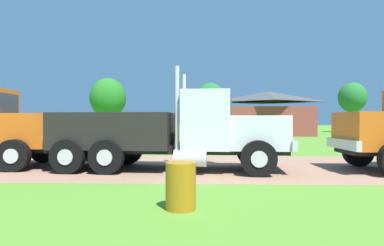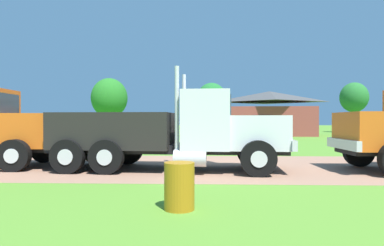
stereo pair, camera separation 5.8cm
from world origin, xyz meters
name	(u,v)px [view 1 (the left image)]	position (x,y,z in m)	size (l,w,h in m)	color
ground_plane	(194,166)	(0.00, 0.00, 0.00)	(200.00, 200.00, 0.00)	#578C2B
dirt_track	(194,166)	(0.00, 0.00, 0.00)	(120.00, 6.75, 0.01)	#9C7159
truck_foreground_white	(169,132)	(-0.85, -0.84, 1.27)	(8.15, 3.09, 3.36)	black
steel_barrel	(181,186)	(-0.12, -5.78, 0.44)	(0.57, 0.57, 0.88)	#B27214
shed_building	(268,114)	(7.70, 24.66, 2.38)	(9.65, 6.90, 4.91)	#984039
tree_left	(108,98)	(-12.13, 30.65, 4.62)	(4.74, 4.74, 7.24)	#513823
tree_mid	(210,100)	(1.59, 40.11, 4.98)	(4.86, 4.86, 7.67)	#513823
tree_right	(352,98)	(21.03, 33.57, 4.80)	(3.72, 3.72, 6.89)	#513823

